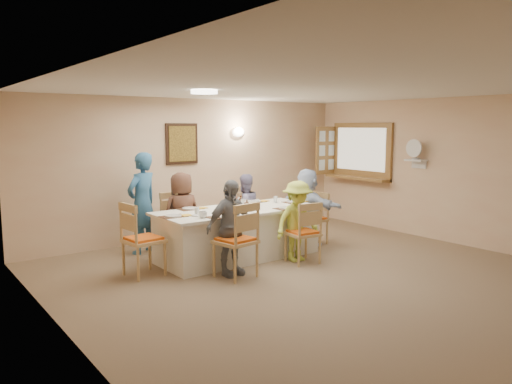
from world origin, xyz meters
TOP-DOWN VIEW (x-y plane):
  - ground at (0.00, 0.00)m, footprint 7.00×7.00m
  - room_walls at (0.00, 0.00)m, footprint 7.00×7.00m
  - wall_picture at (-0.30, 3.46)m, footprint 0.62×0.05m
  - wall_sconce at (0.90, 3.44)m, footprint 0.26×0.09m
  - ceiling_light at (-1.00, 1.50)m, footprint 0.36×0.36m
  - serving_hatch at (3.21, 2.40)m, footprint 0.06×1.50m
  - hatch_sill at (3.09, 2.40)m, footprint 0.30×1.50m
  - shutter_door at (2.95, 3.16)m, footprint 0.55×0.04m
  - fan_shelf at (3.13, 1.05)m, footprint 0.22×0.36m
  - desk_fan at (3.10, 1.05)m, footprint 0.30×0.30m
  - dining_table at (-0.28, 1.75)m, footprint 2.54×1.07m
  - chair_back_left at (-0.88, 2.55)m, footprint 0.48×0.48m
  - chair_back_right at (0.32, 2.55)m, footprint 0.54×0.54m
  - chair_front_left at (-0.88, 0.95)m, footprint 0.57×0.57m
  - chair_front_right at (0.32, 0.95)m, footprint 0.50×0.50m
  - chair_left_end at (-1.83, 1.75)m, footprint 0.53×0.53m
  - chair_right_end at (1.27, 1.75)m, footprint 0.44×0.44m
  - diner_back_left at (-0.88, 2.43)m, footprint 0.65×0.43m
  - diner_back_right at (0.32, 2.43)m, footprint 0.62×0.51m
  - diner_front_left at (-0.88, 1.07)m, footprint 0.81×0.43m
  - diner_front_right at (0.32, 1.07)m, footprint 0.78×0.45m
  - diner_right_end at (1.14, 1.75)m, footprint 1.33×0.77m
  - caregiver at (-1.33, 2.90)m, footprint 0.86×0.81m
  - placemat_fl at (-0.88, 1.33)m, footprint 0.36×0.27m
  - plate_fl at (-0.88, 1.33)m, footprint 0.24×0.24m
  - napkin_fl at (-0.70, 1.28)m, footprint 0.14×0.14m
  - placemat_fr at (0.32, 1.33)m, footprint 0.35×0.26m
  - plate_fr at (0.32, 1.33)m, footprint 0.23×0.23m
  - napkin_fr at (0.50, 1.28)m, footprint 0.13×0.13m
  - placemat_bl at (-0.88, 2.17)m, footprint 0.36×0.27m
  - plate_bl at (-0.88, 2.17)m, footprint 0.24×0.24m
  - napkin_bl at (-0.70, 2.12)m, footprint 0.14×0.14m
  - placemat_br at (0.32, 2.17)m, footprint 0.37×0.27m
  - plate_br at (0.32, 2.17)m, footprint 0.25×0.25m
  - napkin_br at (0.50, 2.12)m, footprint 0.14×0.14m
  - placemat_le at (-1.38, 1.75)m, footprint 0.35×0.26m
  - plate_le at (-1.38, 1.75)m, footprint 0.23×0.23m
  - napkin_le at (-1.20, 1.70)m, footprint 0.15×0.15m
  - placemat_re at (0.84, 1.75)m, footprint 0.35×0.26m
  - plate_re at (0.84, 1.75)m, footprint 0.25×0.25m
  - napkin_re at (1.02, 1.70)m, footprint 0.14×0.14m
  - teacup_a at (-1.10, 1.41)m, footprint 0.14×0.14m
  - teacup_b at (0.10, 2.30)m, footprint 0.14×0.14m
  - bowl_a at (-0.57, 1.47)m, footprint 0.22×0.22m
  - bowl_b at (0.05, 2.04)m, footprint 0.30×0.30m
  - condiment_ketchup at (-0.30, 1.80)m, footprint 0.10×0.10m
  - condiment_brown at (-0.22, 1.77)m, footprint 0.10×0.10m
  - condiment_malt at (-0.16, 1.69)m, footprint 0.17×0.17m
  - drinking_glass at (-0.43, 1.80)m, footprint 0.07×0.07m

SIDE VIEW (x-z plane):
  - ground at x=0.00m, z-range 0.00..0.00m
  - dining_table at x=-0.28m, z-range 0.00..0.76m
  - chair_right_end at x=1.27m, z-range 0.00..0.89m
  - chair_front_right at x=0.32m, z-range 0.00..0.92m
  - chair_back_left at x=-0.88m, z-range 0.00..0.97m
  - chair_back_right at x=0.32m, z-range 0.00..0.97m
  - chair_left_end at x=-1.83m, z-range 0.00..1.02m
  - chair_front_left at x=-0.88m, z-range 0.00..1.03m
  - diner_back_right at x=0.32m, z-range 0.00..1.20m
  - diner_front_right at x=0.32m, z-range 0.00..1.21m
  - diner_right_end at x=1.14m, z-range 0.00..1.30m
  - diner_front_left at x=-0.88m, z-range 0.00..1.30m
  - diner_back_left at x=-0.88m, z-range 0.00..1.31m
  - placemat_fl at x=-0.88m, z-range 0.76..0.77m
  - placemat_fr at x=0.32m, z-range 0.76..0.77m
  - placemat_bl at x=-0.88m, z-range 0.76..0.77m
  - placemat_br at x=0.32m, z-range 0.76..0.77m
  - placemat_le at x=-1.38m, z-range 0.76..0.77m
  - placemat_re at x=0.84m, z-range 0.76..0.77m
  - napkin_fl at x=-0.70m, z-range 0.77..0.77m
  - napkin_fr at x=0.50m, z-range 0.77..0.77m
  - napkin_bl at x=-0.70m, z-range 0.77..0.77m
  - napkin_br at x=0.50m, z-range 0.77..0.77m
  - napkin_le at x=-1.20m, z-range 0.77..0.77m
  - napkin_re at x=1.02m, z-range 0.77..0.77m
  - plate_fl at x=-0.88m, z-range 0.77..0.78m
  - plate_fr at x=0.32m, z-range 0.77..0.78m
  - plate_bl at x=-0.88m, z-range 0.77..0.78m
  - plate_br at x=0.32m, z-range 0.77..0.78m
  - plate_le at x=-1.38m, z-range 0.77..0.78m
  - plate_re at x=0.84m, z-range 0.77..0.78m
  - bowl_a at x=-0.57m, z-range 0.76..0.81m
  - bowl_b at x=0.05m, z-range 0.76..0.82m
  - teacup_b at x=0.10m, z-range 0.76..0.84m
  - caregiver at x=-1.33m, z-range 0.00..1.61m
  - teacup_a at x=-1.10m, z-range 0.76..0.85m
  - drinking_glass at x=-0.43m, z-range 0.76..0.87m
  - condiment_malt at x=-0.16m, z-range 0.76..0.90m
  - condiment_brown at x=-0.22m, z-range 0.76..0.96m
  - condiment_ketchup at x=-0.30m, z-range 0.76..1.00m
  - hatch_sill at x=3.09m, z-range 0.95..1.00m
  - fan_shelf at x=3.13m, z-range 1.39..1.41m
  - serving_hatch at x=3.21m, z-range 0.92..2.08m
  - shutter_door at x=2.95m, z-range 1.00..2.00m
  - room_walls at x=0.00m, z-range -1.99..5.01m
  - desk_fan at x=3.10m, z-range 1.41..1.69m
  - wall_picture at x=-0.30m, z-range 1.34..2.06m
  - wall_sconce at x=0.90m, z-range 1.81..1.99m
  - ceiling_light at x=-1.00m, z-range 2.45..2.50m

